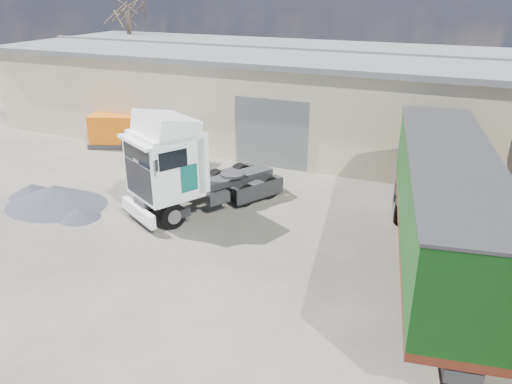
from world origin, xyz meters
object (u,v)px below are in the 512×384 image
at_px(box_trailer, 445,200).
at_px(orange_skip, 117,132).
at_px(panel_van, 166,157).
at_px(tractor_unit, 183,170).

xyz_separation_m(box_trailer, orange_skip, (-18.71, 7.06, -1.70)).
xyz_separation_m(panel_van, orange_skip, (-5.33, 2.92, -0.06)).
bearing_deg(box_trailer, tractor_unit, 166.60).
bearing_deg(tractor_unit, box_trailer, 24.95).
distance_m(panel_van, orange_skip, 6.08).
height_order(tractor_unit, panel_van, tractor_unit).
bearing_deg(panel_van, tractor_unit, -60.99).
relative_size(tractor_unit, orange_skip, 1.95).
relative_size(panel_van, orange_skip, 1.28).
bearing_deg(box_trailer, panel_van, 152.88).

